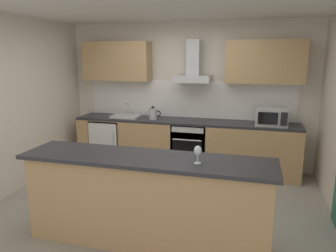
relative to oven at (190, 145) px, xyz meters
name	(u,v)px	position (x,y,z in m)	size (l,w,h in m)	color
ground	(158,208)	(-0.13, -1.54, -0.47)	(5.46, 4.78, 0.02)	gray
ceiling	(157,3)	(-0.13, -1.54, 2.15)	(5.46, 4.78, 0.02)	white
wall_back	(189,95)	(-0.13, 0.41, 0.84)	(5.46, 0.12, 2.60)	silver
wall_left	(7,105)	(-2.42, -1.54, 0.84)	(0.12, 4.78, 2.60)	silver
backsplash_tile	(188,99)	(-0.13, 0.33, 0.77)	(3.79, 0.02, 0.66)	white
counter_back	(184,145)	(-0.13, 0.03, -0.01)	(3.93, 0.60, 0.90)	tan
counter_island	(146,200)	(-0.01, -2.37, 0.03)	(2.66, 0.64, 0.98)	tan
upper_cabinets	(186,62)	(-0.13, 0.18, 1.45)	(3.87, 0.32, 0.70)	tan
oven	(190,145)	(0.00, 0.00, 0.00)	(0.60, 0.62, 0.80)	slate
refrigerator	(110,141)	(-1.56, 0.00, -0.03)	(0.58, 0.60, 0.85)	white
microwave	(271,116)	(1.33, -0.03, 0.59)	(0.50, 0.38, 0.30)	#B7BABC
sink	(126,116)	(-1.21, 0.01, 0.47)	(0.50, 0.40, 0.26)	silver
kettle	(153,113)	(-0.68, -0.03, 0.55)	(0.29, 0.15, 0.24)	#B7BABC
range_hood	(193,69)	(0.00, 0.13, 1.33)	(0.62, 0.45, 0.72)	#B7BABC
wine_glass	(198,151)	(0.55, -2.43, 0.64)	(0.08, 0.08, 0.18)	silver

